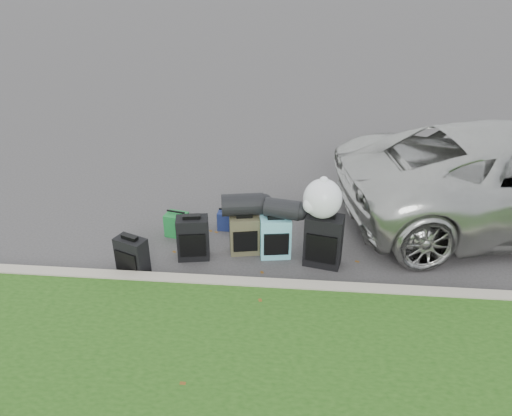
# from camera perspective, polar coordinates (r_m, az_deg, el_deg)

# --- Properties ---
(ground) EXTENTS (120.00, 120.00, 0.00)m
(ground) POSITION_cam_1_polar(r_m,az_deg,el_deg) (7.21, 0.65, -4.64)
(ground) COLOR #383535
(ground) RESTS_ON ground
(curb) EXTENTS (120.00, 0.18, 0.15)m
(curb) POSITION_cam_1_polar(r_m,az_deg,el_deg) (6.35, -0.05, -8.92)
(curb) COLOR #9E937F
(curb) RESTS_ON ground
(suitcase_small_black) EXTENTS (0.47, 0.37, 0.51)m
(suitcase_small_black) POSITION_cam_1_polar(r_m,az_deg,el_deg) (6.78, -13.98, -5.31)
(suitcase_small_black) COLOR black
(suitcase_small_black) RESTS_ON ground
(suitcase_large_black_left) EXTENTS (0.47, 0.33, 0.62)m
(suitcase_large_black_left) POSITION_cam_1_polar(r_m,az_deg,el_deg) (6.91, -7.21, -3.42)
(suitcase_large_black_left) COLOR black
(suitcase_large_black_left) RESTS_ON ground
(suitcase_olive) EXTENTS (0.45, 0.33, 0.56)m
(suitcase_olive) POSITION_cam_1_polar(r_m,az_deg,el_deg) (6.99, -1.32, -3.05)
(suitcase_olive) COLOR #3B3825
(suitcase_olive) RESTS_ON ground
(suitcase_teal) EXTENTS (0.45, 0.31, 0.59)m
(suitcase_teal) POSITION_cam_1_polar(r_m,az_deg,el_deg) (6.90, 2.23, -3.37)
(suitcase_teal) COLOR #5399AA
(suitcase_teal) RESTS_ON ground
(suitcase_large_black_right) EXTENTS (0.54, 0.39, 0.74)m
(suitcase_large_black_right) POSITION_cam_1_polar(r_m,az_deg,el_deg) (6.75, 7.72, -3.70)
(suitcase_large_black_right) COLOR black
(suitcase_large_black_right) RESTS_ON ground
(tote_green) EXTENTS (0.36, 0.31, 0.35)m
(tote_green) POSITION_cam_1_polar(r_m,az_deg,el_deg) (7.54, -9.04, -1.87)
(tote_green) COLOR #19722F
(tote_green) RESTS_ON ground
(tote_navy) EXTENTS (0.28, 0.23, 0.29)m
(tote_navy) POSITION_cam_1_polar(r_m,az_deg,el_deg) (7.64, -3.32, -1.37)
(tote_navy) COLOR navy
(tote_navy) RESTS_ON ground
(duffel_left) EXTENTS (0.62, 0.41, 0.31)m
(duffel_left) POSITION_cam_1_polar(r_m,az_deg,el_deg) (6.85, -1.56, 0.40)
(duffel_left) COLOR black
(duffel_left) RESTS_ON suitcase_olive
(duffel_right) EXTENTS (0.52, 0.35, 0.27)m
(duffel_right) POSITION_cam_1_polar(r_m,az_deg,el_deg) (6.72, 3.07, -0.10)
(duffel_right) COLOR black
(duffel_right) RESTS_ON suitcase_teal
(trash_bag) EXTENTS (0.50, 0.50, 0.50)m
(trash_bag) POSITION_cam_1_polar(r_m,az_deg,el_deg) (6.46, 7.63, 1.07)
(trash_bag) COLOR white
(trash_bag) RESTS_ON suitcase_large_black_right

